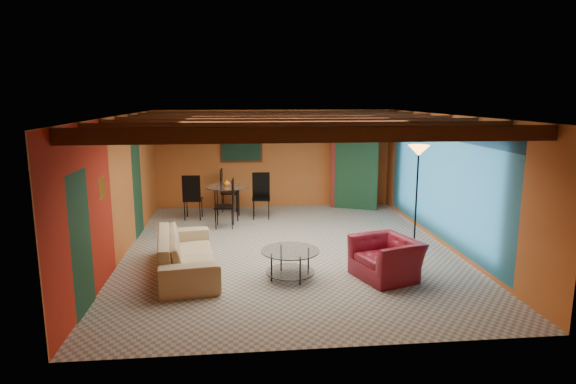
{
  "coord_description": "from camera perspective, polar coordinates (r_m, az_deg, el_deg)",
  "views": [
    {
      "loc": [
        -1.0,
        -9.47,
        3.06
      ],
      "look_at": [
        0.0,
        0.2,
        1.15
      ],
      "focal_mm": 30.47,
      "sensor_mm": 36.0,
      "label": 1
    }
  ],
  "objects": [
    {
      "name": "floor_lamp",
      "position": [
        10.4,
        14.76,
        -0.4
      ],
      "size": [
        0.57,
        0.57,
        2.1
      ],
      "primitive_type": null,
      "rotation": [
        0.0,
        0.0,
        0.43
      ],
      "color": "black",
      "rests_on": "ground"
    },
    {
      "name": "ceiling_fan",
      "position": [
        9.55,
        0.12,
        6.91
      ],
      "size": [
        1.5,
        1.5,
        0.44
      ],
      "primitive_type": null,
      "color": "#472614",
      "rests_on": "ceiling"
    },
    {
      "name": "painting",
      "position": [
        13.51,
        -5.47,
        5.07
      ],
      "size": [
        1.05,
        0.03,
        0.65
      ],
      "primitive_type": "cube",
      "color": "black",
      "rests_on": "wall_back"
    },
    {
      "name": "vase",
      "position": [
        12.31,
        -7.2,
        2.57
      ],
      "size": [
        0.19,
        0.19,
        0.17
      ],
      "primitive_type": "imported",
      "rotation": [
        0.0,
        0.0,
        -0.15
      ],
      "color": "orange",
      "rests_on": "dining_table"
    },
    {
      "name": "armchair",
      "position": [
        8.56,
        11.4,
        -7.6
      ],
      "size": [
        1.23,
        1.31,
        0.69
      ],
      "primitive_type": "imported",
      "rotation": [
        0.0,
        0.0,
        -1.24
      ],
      "color": "maroon",
      "rests_on": "ground"
    },
    {
      "name": "sofa",
      "position": [
        8.82,
        -11.75,
        -6.97
      ],
      "size": [
        1.28,
        2.55,
        0.71
      ],
      "primitive_type": "imported",
      "rotation": [
        0.0,
        0.0,
        1.71
      ],
      "color": "tan",
      "rests_on": "ground"
    },
    {
      "name": "armoire",
      "position": [
        13.71,
        7.66,
        2.37
      ],
      "size": [
        1.27,
        0.99,
        2.0
      ],
      "primitive_type": "cube",
      "rotation": [
        0.0,
        0.0,
        -0.43
      ],
      "color": "maroon",
      "rests_on": "ground"
    },
    {
      "name": "dining_table",
      "position": [
        12.43,
        -7.12,
        -0.48
      ],
      "size": [
        2.36,
        2.36,
        1.16
      ],
      "primitive_type": null,
      "rotation": [
        0.0,
        0.0,
        -0.06
      ],
      "color": "silver",
      "rests_on": "ground"
    },
    {
      "name": "room",
      "position": [
        9.66,
        0.05,
        6.96
      ],
      "size": [
        6.52,
        8.01,
        2.71
      ],
      "color": "#9C998C",
      "rests_on": "ground"
    },
    {
      "name": "potted_plant",
      "position": [
        13.58,
        7.8,
        7.61
      ],
      "size": [
        0.55,
        0.51,
        0.51
      ],
      "primitive_type": "imported",
      "rotation": [
        0.0,
        0.0,
        0.3
      ],
      "color": "#26661E",
      "rests_on": "armoire"
    },
    {
      "name": "coffee_table",
      "position": [
        8.4,
        0.27,
        -8.4
      ],
      "size": [
        1.31,
        1.31,
        0.51
      ],
      "primitive_type": null,
      "rotation": [
        0.0,
        0.0,
        -0.42
      ],
      "color": "white",
      "rests_on": "ground"
    }
  ]
}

